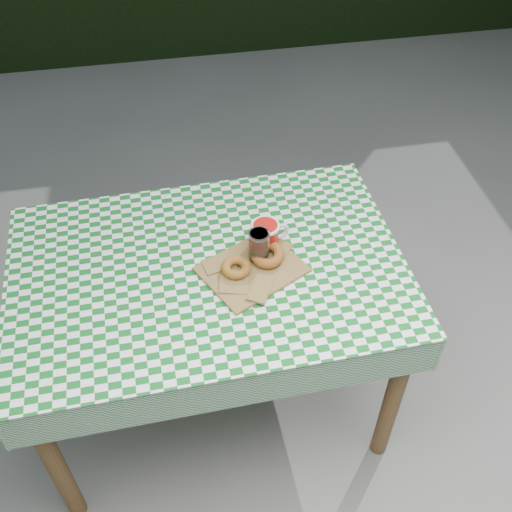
{
  "coord_description": "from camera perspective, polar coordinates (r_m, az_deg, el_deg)",
  "views": [
    {
      "loc": [
        -0.06,
        -1.31,
        2.15
      ],
      "look_at": [
        0.18,
        -0.0,
        0.79
      ],
      "focal_mm": 42.37,
      "sensor_mm": 36.0,
      "label": 1
    }
  ],
  "objects": [
    {
      "name": "paper_bag",
      "position": [
        1.9,
        -0.39,
        -1.21
      ],
      "size": [
        0.37,
        0.34,
        0.02
      ],
      "primitive_type": "cube",
      "rotation": [
        0.0,
        0.0,
        0.47
      ],
      "color": "olive",
      "rests_on": "tablecloth"
    },
    {
      "name": "ground",
      "position": [
        2.52,
        -4.26,
        -13.08
      ],
      "size": [
        60.0,
        60.0,
        0.0
      ],
      "primitive_type": "plane",
      "color": "#565651",
      "rests_on": "ground"
    },
    {
      "name": "drinking_glass",
      "position": [
        1.89,
        0.29,
        0.87
      ],
      "size": [
        0.08,
        0.08,
        0.12
      ],
      "primitive_type": "cylinder",
      "rotation": [
        0.0,
        0.0,
        -0.35
      ],
      "color": "white",
      "rests_on": "tablecloth"
    },
    {
      "name": "tablecloth",
      "position": [
        1.92,
        -4.62,
        -1.16
      ],
      "size": [
        1.27,
        0.87,
        0.01
      ],
      "primitive_type": "cube",
      "rotation": [
        0.0,
        0.0,
        0.03
      ],
      "color": "#0E5C1C",
      "rests_on": "table"
    },
    {
      "name": "table",
      "position": [
        2.21,
        -4.05,
        -7.88
      ],
      "size": [
        1.25,
        0.85,
        0.75
      ],
      "primitive_type": "cube",
      "rotation": [
        0.0,
        0.0,
        0.03
      ],
      "color": "brown",
      "rests_on": "ground"
    },
    {
      "name": "bagel_front",
      "position": [
        1.87,
        -1.9,
        -1.11
      ],
      "size": [
        0.1,
        0.1,
        0.03
      ],
      "primitive_type": "torus",
      "rotation": [
        0.0,
        0.0,
        0.05
      ],
      "color": "#9A6B1F",
      "rests_on": "paper_bag"
    },
    {
      "name": "coffee_mug",
      "position": [
        1.94,
        0.86,
        1.88
      ],
      "size": [
        0.22,
        0.22,
        0.1
      ],
      "primitive_type": null,
      "rotation": [
        0.0,
        0.0,
        0.26
      ],
      "color": "#AD100B",
      "rests_on": "tablecloth"
    },
    {
      "name": "bagel_back",
      "position": [
        1.91,
        1.09,
        0.14
      ],
      "size": [
        0.14,
        0.14,
        0.03
      ],
      "primitive_type": "torus",
      "rotation": [
        0.0,
        0.0,
        -0.45
      ],
      "color": "brown",
      "rests_on": "paper_bag"
    }
  ]
}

